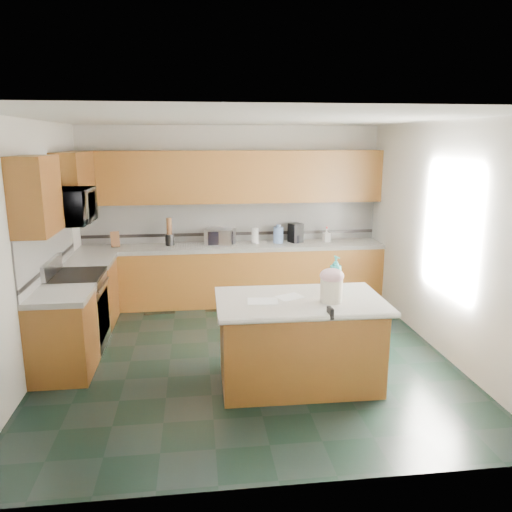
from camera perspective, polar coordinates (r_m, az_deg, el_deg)
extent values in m
plane|color=black|center=(6.00, -1.03, -11.28)|extent=(4.60, 4.60, 0.00)
plane|color=white|center=(5.47, -1.15, 15.43)|extent=(4.60, 4.60, 0.00)
cube|color=white|center=(7.86, -2.85, 4.83)|extent=(4.60, 0.04, 2.70)
cube|color=white|center=(3.36, 3.05, -6.48)|extent=(4.60, 0.04, 2.70)
cube|color=white|center=(5.83, -24.42, 0.76)|extent=(0.04, 4.60, 2.70)
cube|color=white|center=(6.26, 20.56, 1.88)|extent=(0.04, 4.60, 2.70)
cube|color=#45230E|center=(7.74, -2.60, -2.27)|extent=(4.60, 0.60, 0.86)
cube|color=white|center=(7.63, -2.64, 1.07)|extent=(4.60, 0.64, 0.06)
cube|color=#45230E|center=(7.61, -2.80, 9.03)|extent=(4.60, 0.33, 0.78)
cube|color=silver|center=(7.85, -2.83, 3.97)|extent=(4.60, 0.02, 0.63)
cube|color=black|center=(7.87, -2.81, 2.56)|extent=(4.60, 0.01, 0.05)
cube|color=#45230E|center=(7.18, -18.31, -4.16)|extent=(0.60, 0.82, 0.86)
cube|color=white|center=(7.06, -18.57, -0.59)|extent=(0.64, 0.82, 0.06)
cube|color=#45230E|center=(5.77, -21.19, -8.61)|extent=(0.60, 0.72, 0.86)
cube|color=white|center=(5.62, -21.57, -4.24)|extent=(0.64, 0.72, 0.06)
cube|color=silver|center=(6.36, -22.62, 0.81)|extent=(0.02, 2.30, 0.63)
cube|color=black|center=(6.39, -22.42, -0.90)|extent=(0.01, 2.30, 0.05)
cube|color=#45230E|center=(7.06, -20.06, 7.95)|extent=(0.33, 1.09, 0.78)
cube|color=#45230E|center=(5.46, -23.88, 6.34)|extent=(0.33, 0.72, 0.78)
cube|color=#B7B7BC|center=(6.44, -19.64, -6.13)|extent=(0.60, 0.76, 0.88)
cube|color=black|center=(6.40, -17.06, -6.46)|extent=(0.02, 0.68, 0.55)
cube|color=black|center=(6.31, -19.96, -2.18)|extent=(0.62, 0.78, 0.04)
cylinder|color=#B7B7BC|center=(6.28, -17.02, -3.18)|extent=(0.02, 0.66, 0.02)
cube|color=#B7B7BC|center=(6.35, -22.33, -1.18)|extent=(0.06, 0.76, 0.18)
imported|color=#B7B7BC|center=(6.16, -20.56, 5.32)|extent=(0.50, 0.73, 0.41)
cube|color=#45230E|center=(5.23, 4.92, -9.97)|extent=(1.60, 0.93, 0.86)
cube|color=white|center=(5.07, 5.02, -5.18)|extent=(1.70, 1.03, 0.06)
cylinder|color=white|center=(4.61, 6.32, -7.12)|extent=(1.68, 0.08, 0.06)
cylinder|color=beige|center=(4.97, 8.61, -3.92)|extent=(0.24, 0.24, 0.23)
ellipsoid|color=beige|center=(4.93, 8.66, -2.25)|extent=(0.24, 0.24, 0.15)
cylinder|color=tan|center=(4.92, 8.68, -1.68)|extent=(0.08, 0.03, 0.03)
sphere|color=tan|center=(4.91, 8.24, -1.70)|extent=(0.04, 0.04, 0.04)
sphere|color=tan|center=(4.93, 9.13, -1.67)|extent=(0.04, 0.04, 0.04)
imported|color=#2AB0BA|center=(5.35, 9.07, -1.95)|extent=(0.18, 0.18, 0.37)
cube|color=white|center=(5.11, 3.87, -4.67)|extent=(0.32, 0.29, 0.00)
cube|color=white|center=(4.96, 0.77, -5.18)|extent=(0.32, 0.25, 0.00)
cube|color=black|center=(4.66, 8.48, -6.44)|extent=(0.04, 0.11, 0.10)
cylinder|color=black|center=(4.60, 8.69, -6.95)|extent=(0.02, 0.08, 0.02)
cube|color=#472814|center=(7.72, -15.81, 1.83)|extent=(0.16, 0.19, 0.25)
cylinder|color=black|center=(7.67, -9.84, 1.84)|extent=(0.14, 0.14, 0.17)
cylinder|color=#472814|center=(7.63, -9.90, 3.38)|extent=(0.08, 0.08, 0.25)
cube|color=#B7B7BC|center=(7.63, -4.13, 2.22)|extent=(0.49, 0.41, 0.24)
cube|color=black|center=(7.50, -4.07, 2.03)|extent=(0.38, 0.01, 0.20)
cylinder|color=white|center=(7.73, -0.11, 2.35)|extent=(0.10, 0.10, 0.23)
cylinder|color=#B7B7BC|center=(7.75, -0.11, 1.56)|extent=(0.16, 0.16, 0.01)
cylinder|color=#5C7CB5|center=(7.74, 2.56, 2.42)|extent=(0.15, 0.15, 0.25)
cylinder|color=#5C7CB5|center=(7.71, 2.57, 3.47)|extent=(0.07, 0.07, 0.04)
cube|color=black|center=(7.81, 4.56, 2.66)|extent=(0.24, 0.25, 0.30)
cylinder|color=black|center=(7.78, 4.61, 1.96)|extent=(0.12, 0.12, 0.12)
imported|color=white|center=(7.90, 8.07, 2.37)|extent=(0.11, 0.12, 0.21)
cylinder|color=red|center=(7.88, 8.10, 3.23)|extent=(0.02, 0.02, 0.03)
cube|color=white|center=(6.05, 21.28, 2.90)|extent=(0.02, 1.40, 1.10)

